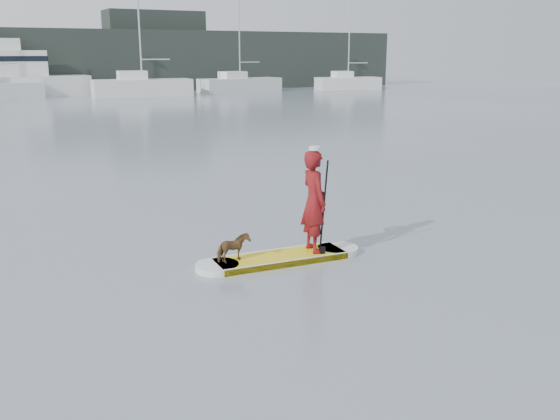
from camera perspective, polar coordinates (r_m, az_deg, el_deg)
name	(u,v)px	position (r m, az deg, el deg)	size (l,w,h in m)	color
ground	(50,257)	(12.86, -20.29, -4.07)	(140.00, 140.00, 0.00)	slate
paddleboard	(280,258)	(11.83, 0.00, -4.42)	(3.30, 0.94, 0.12)	yellow
paddler	(314,201)	(11.84, 3.13, 0.80)	(0.71, 0.47, 1.96)	maroon
white_cap	(315,148)	(11.65, 3.20, 5.66)	(0.22, 0.22, 0.07)	silver
dog	(233,248)	(11.40, -4.30, -3.49)	(0.28, 0.62, 0.52)	#502F1B
paddle	(323,219)	(11.72, 3.99, -0.87)	(0.10, 0.30, 2.00)	black
sailboat_e	(142,86)	(57.77, -12.54, 10.98)	(8.77, 3.41, 12.45)	silver
sailboat_f	(239,83)	(62.96, -3.73, 11.49)	(8.73, 3.77, 12.65)	silver
motor_yacht_a	(17,75)	(60.46, -22.88, 11.26)	(11.08, 3.69, 6.60)	silver
shore_building_east	(155,51)	(68.95, -11.32, 14.10)	(10.00, 4.00, 8.00)	black
sailboat_g	(348,82)	(67.35, 6.19, 11.58)	(7.04, 3.39, 10.66)	silver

